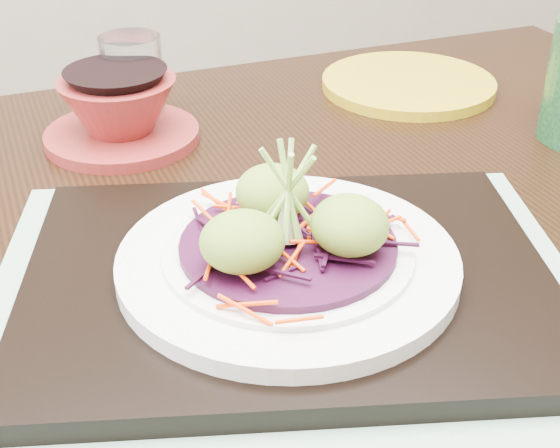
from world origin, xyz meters
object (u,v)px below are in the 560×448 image
object	(u,v)px
dining_table	(221,354)
terracotta_bowl_set	(120,114)
water_glass	(133,79)
white_plate	(288,260)
serving_tray	(288,279)
yellow_plate	(408,84)

from	to	relation	value
dining_table	terracotta_bowl_set	xyz separation A→B (m)	(-0.05, 0.23, 0.13)
water_glass	terracotta_bowl_set	size ratio (longest dim) A/B	0.54
dining_table	white_plate	xyz separation A→B (m)	(0.04, -0.07, 0.13)
serving_tray	water_glass	world-z (taller)	water_glass
water_glass	terracotta_bowl_set	bearing A→B (deg)	-112.20
white_plate	yellow_plate	xyz separation A→B (m)	(0.25, 0.35, -0.02)
white_plate	yellow_plate	world-z (taller)	white_plate
water_glass	serving_tray	bearing A→B (deg)	-79.66
white_plate	dining_table	bearing A→B (deg)	120.39
white_plate	water_glass	size ratio (longest dim) A/B	2.66
terracotta_bowl_set	yellow_plate	distance (m)	0.34
white_plate	water_glass	bearing A→B (deg)	100.34
serving_tray	yellow_plate	bearing A→B (deg)	66.09
water_glass	yellow_plate	world-z (taller)	water_glass
white_plate	terracotta_bowl_set	xyz separation A→B (m)	(-0.08, 0.30, 0.00)
dining_table	yellow_plate	world-z (taller)	yellow_plate
dining_table	serving_tray	distance (m)	0.14
dining_table	water_glass	bearing A→B (deg)	89.51
dining_table	yellow_plate	distance (m)	0.42
dining_table	terracotta_bowl_set	distance (m)	0.27
water_glass	terracotta_bowl_set	world-z (taller)	water_glass
terracotta_bowl_set	yellow_plate	xyz separation A→B (m)	(0.34, 0.05, -0.02)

